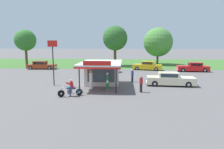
# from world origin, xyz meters

# --- Properties ---
(ground_plane) EXTENTS (300.00, 300.00, 0.00)m
(ground_plane) POSITION_xyz_m (0.00, 0.00, 0.00)
(ground_plane) COLOR #5B5959
(grass_verge_strip) EXTENTS (120.00, 24.00, 0.01)m
(grass_verge_strip) POSITION_xyz_m (0.00, 30.00, 0.00)
(grass_verge_strip) COLOR #3D6B2D
(grass_verge_strip) RESTS_ON ground
(service_station_kiosk) EXTENTS (4.55, 6.94, 3.21)m
(service_station_kiosk) POSITION_xyz_m (1.82, 3.85, 1.61)
(service_station_kiosk) COLOR beige
(service_station_kiosk) RESTS_ON ground
(gas_pump_nearside) EXTENTS (0.44, 0.44, 2.07)m
(gas_pump_nearside) POSITION_xyz_m (0.94, 0.93, 0.95)
(gas_pump_nearside) COLOR slate
(gas_pump_nearside) RESTS_ON ground
(gas_pump_offside) EXTENTS (0.44, 0.44, 1.86)m
(gas_pump_offside) POSITION_xyz_m (2.69, 0.93, 0.85)
(gas_pump_offside) COLOR slate
(gas_pump_offside) RESTS_ON ground
(motorcycle_with_rider) EXTENTS (2.16, 1.04, 1.58)m
(motorcycle_with_rider) POSITION_xyz_m (-0.53, -1.75, 0.65)
(motorcycle_with_rider) COLOR black
(motorcycle_with_rider) RESTS_ON ground
(featured_classic_sedan) EXTENTS (5.72, 2.39, 1.54)m
(featured_classic_sedan) POSITION_xyz_m (9.76, 3.72, 0.71)
(featured_classic_sedan) COLOR beige
(featured_classic_sedan) RESTS_ON ground
(parked_car_back_row_centre) EXTENTS (5.54, 3.06, 1.58)m
(parked_car_back_row_centre) POSITION_xyz_m (8.62, 17.29, 0.72)
(parked_car_back_row_centre) COLOR gold
(parked_car_back_row_centre) RESTS_ON ground
(parked_car_back_row_centre_left) EXTENTS (5.51, 2.12, 1.57)m
(parked_car_back_row_centre_left) POSITION_xyz_m (16.29, 15.73, 0.71)
(parked_car_back_row_centre_left) COLOR red
(parked_car_back_row_centre_left) RESTS_ON ground
(parked_car_back_row_right) EXTENTS (5.58, 2.39, 1.49)m
(parked_car_back_row_right) POSITION_xyz_m (0.85, 14.35, 0.69)
(parked_car_back_row_right) COLOR #B7B7BC
(parked_car_back_row_right) RESTS_ON ground
(parked_car_back_row_far_left) EXTENTS (5.51, 2.09, 1.51)m
(parked_car_back_row_far_left) POSITION_xyz_m (-11.23, 17.51, 0.69)
(parked_car_back_row_far_left) COLOR #993819
(parked_car_back_row_far_left) RESTS_ON ground
(bystander_strolling_foreground) EXTENTS (0.34, 0.34, 1.63)m
(bystander_strolling_foreground) POSITION_xyz_m (1.94, 9.92, 0.86)
(bystander_strolling_foreground) COLOR brown
(bystander_strolling_foreground) RESTS_ON ground
(bystander_standing_back_lot) EXTENTS (0.34, 0.34, 1.63)m
(bystander_standing_back_lot) POSITION_xyz_m (5.46, 5.69, 0.86)
(bystander_standing_back_lot) COLOR black
(bystander_standing_back_lot) RESTS_ON ground
(bystander_chatting_near_pumps) EXTENTS (0.34, 0.34, 1.66)m
(bystander_chatting_near_pumps) POSITION_xyz_m (6.12, 0.18, 0.87)
(bystander_chatting_near_pumps) COLOR black
(bystander_chatting_near_pumps) RESTS_ON ground
(tree_oak_distant_spare) EXTENTS (6.52, 6.52, 8.32)m
(tree_oak_distant_spare) POSITION_xyz_m (11.97, 27.06, 5.05)
(tree_oak_distant_spare) COLOR brown
(tree_oak_distant_spare) RESTS_ON ground
(tree_oak_right) EXTENTS (4.49, 4.49, 7.72)m
(tree_oak_right) POSITION_xyz_m (-16.73, 22.72, 5.38)
(tree_oak_right) COLOR brown
(tree_oak_right) RESTS_ON ground
(tree_oak_left) EXTENTS (5.24, 5.24, 8.51)m
(tree_oak_left) POSITION_xyz_m (2.44, 23.82, 5.78)
(tree_oak_left) COLOR brown
(tree_oak_left) RESTS_ON ground
(roadside_pole_sign) EXTENTS (1.10, 0.12, 5.18)m
(roadside_pole_sign) POSITION_xyz_m (-3.68, 2.78, 3.50)
(roadside_pole_sign) COLOR black
(roadside_pole_sign) RESTS_ON ground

